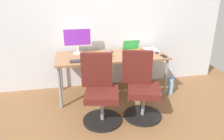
{
  "coord_description": "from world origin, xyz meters",
  "views": [
    {
      "loc": [
        -0.68,
        -3.29,
        1.73
      ],
      "look_at": [
        0.0,
        -0.05,
        0.46
      ],
      "focal_mm": 34.12,
      "sensor_mm": 36.0,
      "label": 1
    }
  ],
  "objects_px": {
    "office_chair_right": "(141,88)",
    "coffee_mug": "(82,56)",
    "office_chair_left": "(100,92)",
    "open_laptop": "(132,50)",
    "water_bottle_on_floor": "(171,86)",
    "desktop_monitor": "(77,39)"
  },
  "relations": [
    {
      "from": "office_chair_right",
      "to": "coffee_mug",
      "type": "relative_size",
      "value": 10.22
    },
    {
      "from": "office_chair_left",
      "to": "coffee_mug",
      "type": "bearing_deg",
      "value": 105.48
    },
    {
      "from": "open_laptop",
      "to": "coffee_mug",
      "type": "relative_size",
      "value": 3.37
    },
    {
      "from": "office_chair_right",
      "to": "water_bottle_on_floor",
      "type": "distance_m",
      "value": 0.94
    },
    {
      "from": "office_chair_right",
      "to": "desktop_monitor",
      "type": "bearing_deg",
      "value": 129.78
    },
    {
      "from": "office_chair_left",
      "to": "water_bottle_on_floor",
      "type": "relative_size",
      "value": 3.03
    },
    {
      "from": "desktop_monitor",
      "to": "open_laptop",
      "type": "xyz_separation_m",
      "value": [
        0.9,
        -0.18,
        -0.2
      ]
    },
    {
      "from": "office_chair_left",
      "to": "water_bottle_on_floor",
      "type": "xyz_separation_m",
      "value": [
        1.32,
        0.52,
        -0.28
      ]
    },
    {
      "from": "office_chair_left",
      "to": "desktop_monitor",
      "type": "xyz_separation_m",
      "value": [
        -0.23,
        0.97,
        0.53
      ]
    },
    {
      "from": "office_chair_left",
      "to": "water_bottle_on_floor",
      "type": "distance_m",
      "value": 1.44
    },
    {
      "from": "office_chair_right",
      "to": "coffee_mug",
      "type": "distance_m",
      "value": 1.04
    },
    {
      "from": "desktop_monitor",
      "to": "office_chair_left",
      "type": "bearing_deg",
      "value": -76.86
    },
    {
      "from": "coffee_mug",
      "to": "office_chair_right",
      "type": "bearing_deg",
      "value": -40.02
    },
    {
      "from": "water_bottle_on_floor",
      "to": "desktop_monitor",
      "type": "bearing_deg",
      "value": 163.85
    },
    {
      "from": "office_chair_left",
      "to": "coffee_mug",
      "type": "xyz_separation_m",
      "value": [
        -0.18,
        0.63,
        0.32
      ]
    },
    {
      "from": "water_bottle_on_floor",
      "to": "office_chair_right",
      "type": "bearing_deg",
      "value": -144.69
    },
    {
      "from": "open_laptop",
      "to": "coffee_mug",
      "type": "height_order",
      "value": "open_laptop"
    },
    {
      "from": "open_laptop",
      "to": "coffee_mug",
      "type": "bearing_deg",
      "value": -169.5
    },
    {
      "from": "office_chair_right",
      "to": "water_bottle_on_floor",
      "type": "xyz_separation_m",
      "value": [
        0.74,
        0.52,
        -0.28
      ]
    },
    {
      "from": "office_chair_right",
      "to": "open_laptop",
      "type": "xyz_separation_m",
      "value": [
        0.1,
        0.79,
        0.33
      ]
    },
    {
      "from": "office_chair_right",
      "to": "desktop_monitor",
      "type": "relative_size",
      "value": 1.96
    },
    {
      "from": "desktop_monitor",
      "to": "coffee_mug",
      "type": "bearing_deg",
      "value": -81.42
    }
  ]
}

